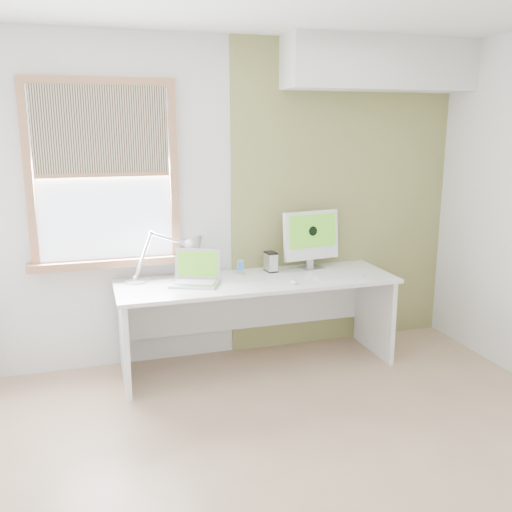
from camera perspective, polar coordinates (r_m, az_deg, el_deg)
name	(u,v)px	position (r m, az deg, el deg)	size (l,w,h in m)	color
room	(314,244)	(2.96, 5.98, 1.25)	(4.04, 3.54, 2.64)	tan
accent_wall	(342,198)	(4.93, 8.83, 5.91)	(2.00, 0.02, 2.60)	olive
soffit	(379,64)	(4.86, 12.47, 18.66)	(1.60, 0.40, 0.42)	white
window	(104,175)	(4.40, -15.33, 7.95)	(1.20, 0.14, 1.42)	#9E6745
desk	(255,301)	(4.51, -0.09, -4.59)	(2.20, 0.70, 0.73)	white
desk_lamp	(184,252)	(4.43, -7.36, 0.38)	(0.71, 0.28, 0.39)	silver
laptop	(196,275)	(4.31, -6.16, -1.94)	(0.44, 0.40, 0.25)	silver
phone_dock	(240,270)	(4.53, -1.60, -1.47)	(0.08, 0.08, 0.12)	silver
external_drive	(271,262)	(4.62, 1.51, -0.60)	(0.09, 0.13, 0.16)	silver
imac	(311,236)	(4.70, 5.65, 2.00)	(0.51, 0.19, 0.49)	silver
keyboard	(340,278)	(4.46, 8.60, -2.20)	(0.41, 0.17, 0.02)	white
mouse	(294,282)	(4.28, 3.92, -2.68)	(0.05, 0.09, 0.03)	white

